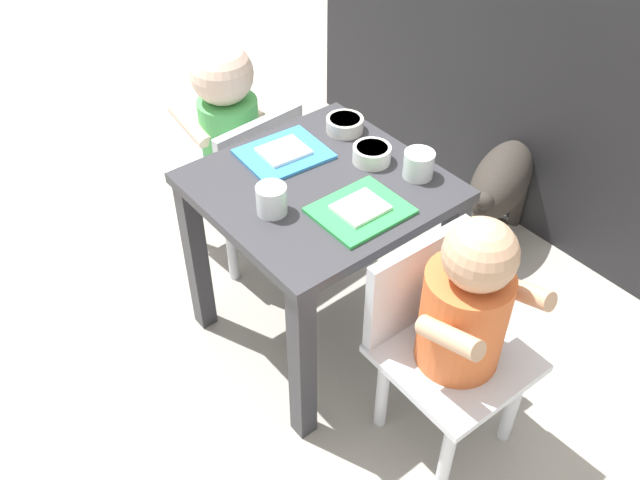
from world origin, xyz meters
TOP-DOWN VIEW (x-y plane):
  - ground_plane at (0.00, 0.00)m, footprint 7.00×7.00m
  - kitchen_cabinet_back at (0.00, 0.95)m, footprint 1.80×0.40m
  - dining_table at (0.00, 0.00)m, footprint 0.49×0.50m
  - seated_child_left at (-0.40, 0.03)m, footprint 0.30×0.30m
  - seated_child_right at (0.40, 0.03)m, footprint 0.29×0.29m
  - dog at (0.01, 0.69)m, footprint 0.28×0.45m
  - food_tray_left at (-0.13, 0.00)m, footprint 0.17×0.20m
  - food_tray_right at (0.13, 0.00)m, footprint 0.16×0.19m
  - water_cup_left at (0.02, -0.14)m, footprint 0.06×0.06m
  - water_cup_right at (0.12, 0.18)m, footprint 0.07×0.07m
  - cereal_bowl_left_side at (0.01, 0.14)m, footprint 0.09×0.09m
  - veggie_bowl_near at (-0.13, 0.18)m, footprint 0.09×0.09m

SIDE VIEW (x-z plane):
  - ground_plane at x=0.00m, z-range 0.00..0.00m
  - dog at x=0.01m, z-range 0.05..0.38m
  - dining_table at x=0.00m, z-range 0.14..0.62m
  - seated_child_right at x=0.40m, z-range 0.08..0.70m
  - seated_child_left at x=-0.40m, z-range 0.09..0.73m
  - kitchen_cabinet_back at x=0.00m, z-range 0.00..0.95m
  - food_tray_right at x=0.13m, z-range 0.48..0.49m
  - food_tray_left at x=-0.13m, z-range 0.48..0.49m
  - veggie_bowl_near at x=-0.13m, z-range 0.48..0.52m
  - cereal_bowl_left_side at x=0.01m, z-range 0.48..0.52m
  - water_cup_right at x=0.12m, z-range 0.48..0.54m
  - water_cup_left at x=0.02m, z-range 0.48..0.54m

